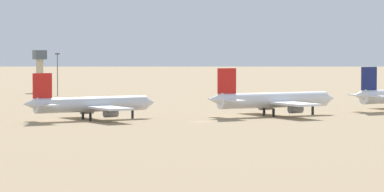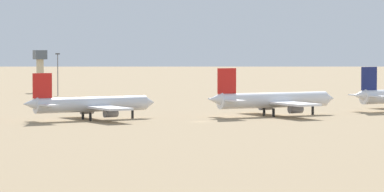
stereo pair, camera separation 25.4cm
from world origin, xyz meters
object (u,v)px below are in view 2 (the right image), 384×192
at_px(parked_jet_red_3, 90,104).
at_px(light_pole_mid, 58,72).
at_px(parked_jet_red_4, 272,100).
at_px(control_tower, 40,67).

xyz_separation_m(parked_jet_red_3, light_pole_mid, (32.35, 133.11, 5.61)).
relative_size(parked_jet_red_4, control_tower, 2.30).
bearing_deg(control_tower, parked_jet_red_3, -101.97).
bearing_deg(parked_jet_red_4, light_pole_mid, 96.61).
xyz_separation_m(parked_jet_red_4, light_pole_mid, (-20.65, 140.19, 5.29)).
bearing_deg(parked_jet_red_3, parked_jet_red_4, -12.95).
distance_m(control_tower, light_pole_mid, 39.58).
height_order(parked_jet_red_3, control_tower, control_tower).
distance_m(parked_jet_red_3, light_pole_mid, 137.10).
bearing_deg(parked_jet_red_3, light_pole_mid, 71.00).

